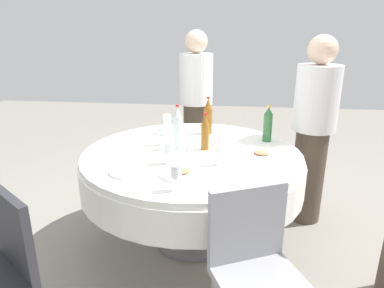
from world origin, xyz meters
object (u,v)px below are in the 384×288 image
Objects in this scene: bottle_green_east at (268,125)px; chair_inner at (255,262)px; bottle_amber_left at (208,117)px; wine_glass_inner at (176,173)px; dining_table at (192,170)px; wine_glass_right at (162,133)px; wine_glass_south at (169,149)px; bottle_amber_outer at (205,133)px; person_east at (196,105)px; wine_glass_outer at (167,120)px; plate_west at (262,155)px; person_front at (313,129)px; wine_glass_west at (220,150)px; plate_far at (128,171)px; bottle_clear_front at (178,129)px; plate_rear at (181,173)px.

bottle_green_east is 0.33× the size of chair_inner.
bottle_amber_left is 1.10m from wine_glass_inner.
bottle_amber_left reaches higher than dining_table.
wine_glass_right reaches higher than chair_inner.
wine_glass_south is at bearing -140.43° from bottle_green_east.
bottle_amber_left reaches higher than bottle_amber_outer.
bottle_amber_left is 2.10× the size of wine_glass_south.
wine_glass_right is at bearing -166.87° from bottle_green_east.
person_east is at bearing 92.86° from wine_glass_inner.
wine_glass_inner is (0.25, -1.08, -0.00)m from wine_glass_outer.
chair_inner is (0.68, -1.35, -0.33)m from wine_glass_outer.
wine_glass_outer is 0.90m from plate_west.
bottle_amber_outer is at bearing -11.02° from wine_glass_right.
person_front is at bearing -135.45° from chair_inner.
bottle_amber_left is at bearing 80.50° from dining_table.
wine_glass_south is at bearing -95.70° from person_east.
wine_glass_south reaches higher than dining_table.
person_front is (0.72, 0.69, -0.03)m from wine_glass_west.
wine_glass_outer is 1.54m from chair_inner.
dining_table is 0.29m from bottle_amber_outer.
bottle_amber_outer is at bearing -151.78° from bottle_green_east.
bottle_amber_outer is 0.66m from plate_far.
person_east reaches higher than wine_glass_inner.
chair_inner is (0.76, -0.48, -0.23)m from plate_far.
chair_inner is (0.33, -1.36, -0.36)m from bottle_amber_left.
bottle_clear_front reaches higher than plate_rear.
bottle_green_east reaches higher than wine_glass_outer.
person_front is at bearing 49.22° from wine_glass_inner.
dining_table is at bearing -59.33° from wine_glass_outer.
chair_inner is at bearing -63.33° from wine_glass_outer.
wine_glass_south is 0.99× the size of wine_glass_inner.
bottle_clear_front is 0.31m from wine_glass_south.
wine_glass_inner is at bearing -98.12° from bottle_amber_outer.
bottle_amber_left is (0.08, 0.47, 0.29)m from dining_table.
wine_glass_outer is at bearing -87.90° from chair_inner.
plate_far is (-0.90, -0.73, -0.12)m from bottle_green_east.
bottle_clear_front is 0.43m from wine_glass_outer.
bottle_green_east is 1.10m from wine_glass_inner.
bottle_green_east is 1.21× the size of plate_west.
person_east is 2.17m from chair_inner.
plate_far is at bearing -100.71° from wine_glass_right.
wine_glass_inner is (-0.10, -0.69, -0.02)m from bottle_amber_outer.
plate_rear is at bearing -78.96° from bottle_clear_front.
plate_west is at bearing 36.67° from plate_rear.
wine_glass_west is 1.45m from person_east.
wine_glass_south is (-0.20, -0.71, -0.04)m from bottle_amber_left.
bottle_clear_front is 0.71m from bottle_green_east.
plate_west reaches higher than dining_table.
wine_glass_inner reaches higher than plate_rear.
plate_far is 0.26× the size of chair_inner.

